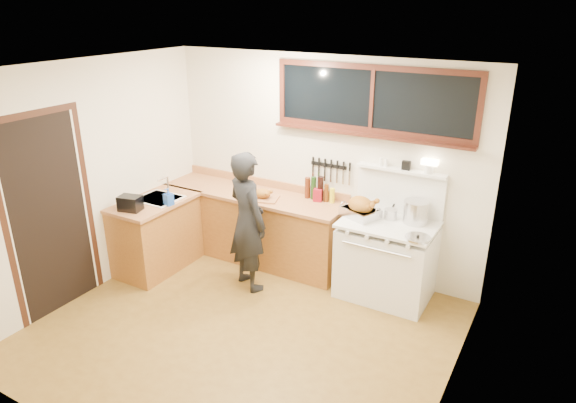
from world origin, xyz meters
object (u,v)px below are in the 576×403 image
Objects in this scene: roast_turkey at (361,208)px; vintage_stove at (387,258)px; cutting_board at (263,195)px; man at (247,221)px.

vintage_stove is at bearing 1.76° from roast_turkey.
roast_turkey reaches higher than cutting_board.
roast_turkey is at bearing 27.45° from man.
man is at bearing -152.55° from roast_turkey.
cutting_board is 1.24m from roast_turkey.
vintage_stove is 1.64m from cutting_board.
cutting_board is at bearing 102.30° from man.
roast_turkey is at bearing 4.14° from cutting_board.
man reaches higher than roast_turkey.
vintage_stove is 0.97× the size of man.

